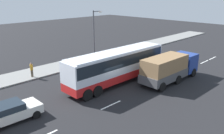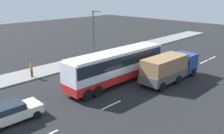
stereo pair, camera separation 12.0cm
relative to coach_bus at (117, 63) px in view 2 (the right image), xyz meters
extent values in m
plane|color=black|center=(-1.74, -0.36, -2.19)|extent=(120.00, 120.00, 0.00)
cube|color=gray|center=(-1.74, 9.17, -2.12)|extent=(80.00, 4.00, 0.15)
cube|color=white|center=(-4.22, -3.27, -2.19)|extent=(2.40, 0.16, 0.01)
cube|color=white|center=(4.05, -3.27, -2.19)|extent=(2.40, 0.16, 0.01)
cube|color=white|center=(7.10, -3.27, -2.19)|extent=(2.40, 0.16, 0.01)
cube|color=white|center=(14.48, -3.27, -2.19)|extent=(2.40, 0.16, 0.01)
cube|color=white|center=(17.27, -3.27, -2.19)|extent=(2.40, 0.16, 0.01)
cube|color=red|center=(0.00, 0.00, -1.24)|extent=(12.54, 2.67, 0.81)
cube|color=silver|center=(0.00, 0.00, 0.19)|extent=(12.54, 2.67, 2.06)
cube|color=black|center=(0.00, 0.00, 0.51)|extent=(12.29, 2.70, 1.13)
cube|color=black|center=(6.20, -0.10, 0.30)|extent=(0.16, 2.27, 1.65)
cube|color=silver|center=(0.00, 0.00, 1.28)|extent=(12.03, 2.52, 0.12)
cylinder|color=black|center=(4.67, 1.11, -1.64)|extent=(1.10, 0.32, 1.10)
cylinder|color=black|center=(4.63, -1.26, -1.64)|extent=(1.10, 0.32, 1.10)
cylinder|color=black|center=(-3.83, 1.25, -1.64)|extent=(1.10, 0.32, 1.10)
cylinder|color=black|center=(-3.87, -1.12, -1.64)|extent=(1.10, 0.32, 1.10)
cylinder|color=black|center=(-5.03, 1.27, -1.64)|extent=(1.10, 0.32, 1.10)
cylinder|color=black|center=(-5.06, -1.10, -1.64)|extent=(1.10, 0.32, 1.10)
cube|color=navy|center=(7.55, -3.77, -0.67)|extent=(2.10, 2.44, 2.09)
cube|color=#4C4C4F|center=(3.42, -3.67, -1.26)|extent=(5.89, 2.54, 0.90)
cube|color=olive|center=(3.42, -3.67, -0.04)|extent=(5.65, 2.43, 1.53)
cylinder|color=black|center=(7.71, -2.63, -1.71)|extent=(0.97, 0.30, 0.96)
cylinder|color=black|center=(7.65, -4.92, -1.71)|extent=(0.97, 0.30, 0.96)
cylinder|color=black|center=(4.37, -2.55, -1.71)|extent=(0.97, 0.30, 0.96)
cylinder|color=black|center=(4.31, -4.83, -1.71)|extent=(0.97, 0.30, 0.96)
cylinder|color=black|center=(1.44, -2.47, -1.71)|extent=(0.97, 0.30, 0.96)
cylinder|color=black|center=(1.38, -4.76, -1.71)|extent=(0.97, 0.30, 0.96)
cube|color=white|center=(-11.34, 0.22, -1.52)|extent=(4.37, 2.02, 0.69)
cube|color=#1E2833|center=(-11.69, 0.23, -0.94)|extent=(2.42, 1.81, 0.48)
cylinder|color=black|center=(-9.80, 1.08, -1.87)|extent=(0.65, 0.22, 0.64)
cylinder|color=black|center=(-9.86, -0.74, -1.87)|extent=(0.65, 0.22, 0.64)
cylinder|color=brown|center=(-5.78, 7.95, -1.63)|extent=(0.14, 0.14, 0.83)
cylinder|color=brown|center=(-5.72, 7.81, -1.63)|extent=(0.14, 0.14, 0.83)
cylinder|color=gold|center=(-5.75, 7.88, -0.90)|extent=(0.32, 0.32, 0.62)
sphere|color=#9E7051|center=(-5.75, 7.88, -0.48)|extent=(0.22, 0.22, 0.22)
cylinder|color=#47474C|center=(3.26, 7.41, 1.44)|extent=(0.16, 0.16, 6.97)
cylinder|color=#47474C|center=(3.87, 7.41, 4.78)|extent=(1.21, 0.10, 0.10)
cube|color=silver|center=(4.47, 7.41, 4.68)|extent=(0.50, 0.24, 0.16)
camera|label=1|loc=(-17.18, -16.19, 7.09)|focal=37.46mm
camera|label=2|loc=(-17.26, -16.10, 7.09)|focal=37.46mm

